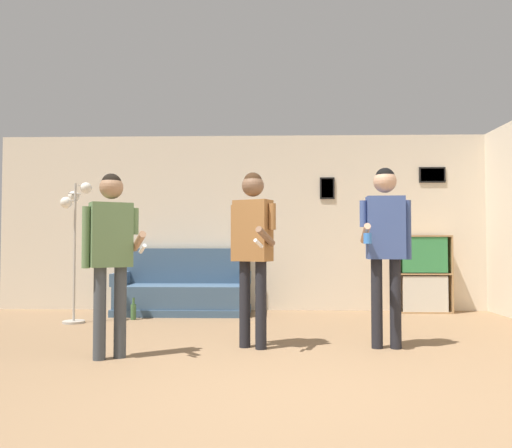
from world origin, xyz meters
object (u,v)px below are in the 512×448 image
bookshelf (423,274)px  floor_lamp (75,224)px  couch (184,292)px  bottle_on_floor (133,311)px  person_watcher_holding_cup (385,235)px  person_player_foreground_center (253,239)px  person_player_foreground_left (111,244)px

bookshelf → floor_lamp: (-4.80, -1.11, 0.71)m
couch → bottle_on_floor: 0.87m
bookshelf → person_watcher_holding_cup: person_watcher_holding_cup is taller
couch → person_watcher_holding_cup: size_ratio=1.10×
person_player_foreground_center → person_watcher_holding_cup: person_watcher_holding_cup is taller
bookshelf → person_player_foreground_center: 3.59m
person_player_foreground_left → bottle_on_floor: bearing=100.3°
couch → bottle_on_floor: couch is taller
floor_lamp → bottle_on_floor: 1.39m
couch → person_player_foreground_left: 2.96m
bookshelf → person_player_foreground_center: (-2.44, -2.58, 0.50)m
floor_lamp → person_player_foreground_center: size_ratio=1.05×
couch → person_watcher_holding_cup: person_watcher_holding_cup is taller
bookshelf → couch: bearing=-176.9°
bookshelf → person_watcher_holding_cup: size_ratio=0.64×
couch → person_player_foreground_center: 2.73m
couch → person_player_foreground_center: size_ratio=1.12×
person_player_foreground_left → person_watcher_holding_cup: bearing=11.1°
person_player_foreground_left → bottle_on_floor: person_player_foreground_left is taller
person_player_foreground_center → couch: bearing=114.6°
floor_lamp → bottle_on_floor: (0.69, 0.30, -1.17)m
couch → bottle_on_floor: (-0.58, -0.62, -0.19)m
person_player_foreground_left → person_player_foreground_center: bearing=20.9°
couch → bookshelf: size_ratio=1.70×
bookshelf → person_watcher_holding_cup: (-1.13, -2.55, 0.54)m
person_player_foreground_left → bottle_on_floor: (-0.41, 2.25, -0.90)m
person_player_foreground_left → bottle_on_floor: 2.46m
person_watcher_holding_cup → bottle_on_floor: person_watcher_holding_cup is taller
bookshelf → floor_lamp: floor_lamp is taller
couch → person_player_foreground_center: bearing=-65.4°
couch → bookshelf: bookshelf is taller
bookshelf → bottle_on_floor: bearing=-168.9°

